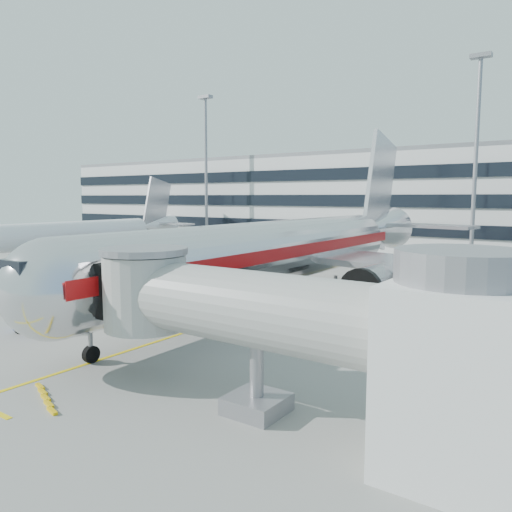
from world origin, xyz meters
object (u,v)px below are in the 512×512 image
Objects in this scene: main_jet at (289,249)px; ramp_worker at (75,301)px; cargo_container_right at (31,292)px; cargo_container_front at (58,290)px; belt_loader at (166,305)px; baggage_tug at (36,318)px; cargo_container_left at (4,299)px.

ramp_worker is (-9.92, -13.66, -3.21)m from main_jet.
cargo_container_right is 2.04m from cargo_container_front.
cargo_container_right is at bearing -161.86° from belt_loader.
ramp_worker is at bearing -125.98° from main_jet.
baggage_tug is at bearing -41.01° from cargo_container_front.
main_jet is 19.88m from baggage_tug.
cargo_container_front is (0.82, 1.87, -0.01)m from cargo_container_right.
ramp_worker is (5.52, -2.25, 0.10)m from cargo_container_front.
baggage_tug reaches higher than cargo_container_left.
cargo_container_right is at bearing 150.16° from ramp_worker.
main_jet is 11.27m from belt_loader.
ramp_worker is (5.65, 2.24, 0.16)m from cargo_container_left.
main_jet reaches higher than cargo_container_right.
cargo_container_left is at bearing 175.25° from ramp_worker.
ramp_worker reaches higher than belt_loader.
cargo_container_front reaches higher than cargo_container_left.
ramp_worker is (-1.94, 4.23, 0.15)m from baggage_tug.
cargo_container_right is 1.06× the size of ramp_worker.
cargo_container_front is (-15.44, -11.42, -3.32)m from main_jet.
belt_loader reaches higher than cargo_container_right.
cargo_container_left is 0.84× the size of cargo_container_front.
ramp_worker reaches higher than baggage_tug.
cargo_container_front is at bearing 66.26° from cargo_container_right.
baggage_tug is at bearing -14.71° from cargo_container_left.
main_jet reaches higher than cargo_container_front.
cargo_container_front is at bearing -169.93° from belt_loader.
belt_loader is 6.61m from ramp_worker.
baggage_tug is at bearing -114.03° from main_jet.
main_jet is 21.25m from cargo_container_right.
main_jet is 17.19m from ramp_worker.
cargo_container_left is at bearing -134.40° from main_jet.
ramp_worker reaches higher than cargo_container_front.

